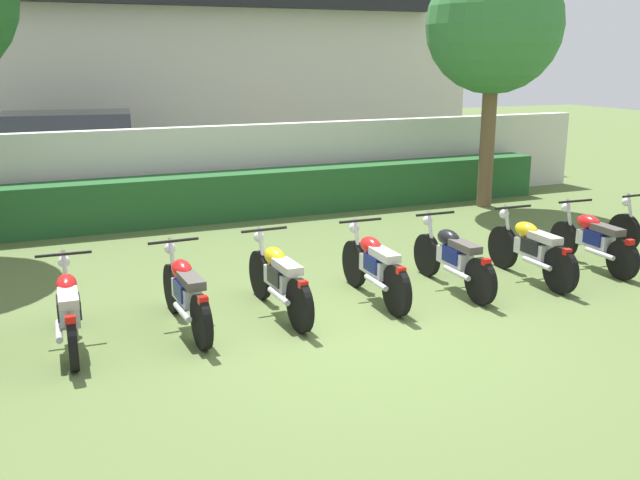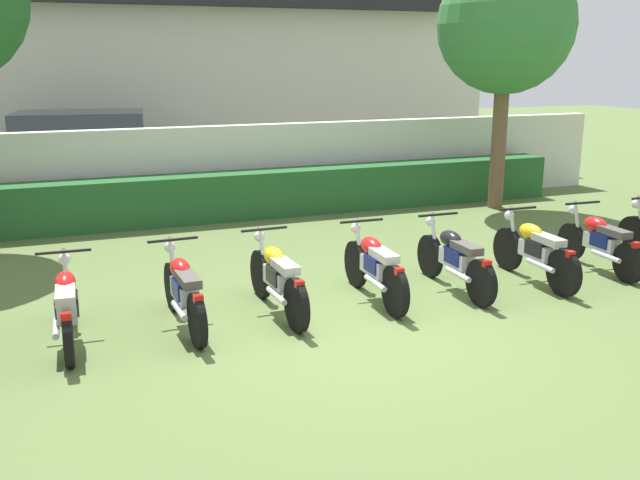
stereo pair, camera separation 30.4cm
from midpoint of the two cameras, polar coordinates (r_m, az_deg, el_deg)
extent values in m
plane|color=#566B38|center=(8.31, 3.78, -7.14)|extent=(60.00, 60.00, 0.00)
cube|color=beige|center=(22.19, -13.08, 16.75)|extent=(18.80, 6.00, 8.13)
cube|color=silver|center=(14.41, -7.69, 5.61)|extent=(17.86, 0.30, 1.73)
cube|color=#235628|center=(13.81, -6.95, 3.50)|extent=(14.29, 0.70, 0.89)
cube|color=navy|center=(16.59, -17.24, 5.82)|extent=(4.71, 2.43, 1.00)
cube|color=#2D333D|center=(16.51, -18.15, 8.60)|extent=(2.90, 2.04, 0.65)
cylinder|color=black|center=(17.53, -11.81, 5.28)|extent=(0.70, 0.31, 0.68)
cylinder|color=black|center=(15.71, -11.58, 4.24)|extent=(0.70, 0.31, 0.68)
cylinder|color=black|center=(17.73, -22.06, 4.62)|extent=(0.70, 0.31, 0.68)
cylinder|color=black|center=(15.93, -22.98, 3.52)|extent=(0.70, 0.31, 0.68)
cylinder|color=brown|center=(15.15, 14.67, 7.58)|extent=(0.30, 0.30, 2.71)
sphere|color=#387A3D|center=(15.06, 15.25, 16.29)|extent=(2.70, 2.70, 2.70)
cylinder|color=black|center=(8.82, -18.55, -4.61)|extent=(0.11, 0.57, 0.57)
cylinder|color=black|center=(7.65, -18.40, -7.56)|extent=(0.11, 0.57, 0.57)
cube|color=silver|center=(8.13, -18.56, -5.11)|extent=(0.22, 0.61, 0.22)
ellipsoid|color=red|center=(8.23, -18.70, -3.21)|extent=(0.24, 0.45, 0.22)
cube|color=#B2ADA3|center=(7.85, -18.66, -4.20)|extent=(0.22, 0.53, 0.10)
cube|color=red|center=(7.45, -18.56, -5.84)|extent=(0.10, 0.08, 0.08)
cylinder|color=silver|center=(8.64, -18.71, -2.79)|extent=(0.06, 0.23, 0.65)
cylinder|color=black|center=(8.47, -18.87, -0.90)|extent=(0.60, 0.06, 0.04)
sphere|color=silver|center=(8.70, -18.81, -1.45)|extent=(0.14, 0.14, 0.14)
cylinder|color=silver|center=(7.94, -19.32, -6.64)|extent=(0.09, 0.55, 0.07)
cube|color=black|center=(8.07, -18.58, -4.89)|extent=(0.25, 0.37, 0.20)
cylinder|color=black|center=(8.97, -10.77, -3.68)|extent=(0.11, 0.61, 0.60)
cylinder|color=black|center=(7.80, -8.69, -6.38)|extent=(0.11, 0.61, 0.60)
cube|color=silver|center=(8.29, -9.76, -4.07)|extent=(0.22, 0.61, 0.22)
ellipsoid|color=red|center=(8.37, -10.11, -2.23)|extent=(0.24, 0.45, 0.22)
cube|color=#4C4742|center=(8.01, -9.44, -3.13)|extent=(0.22, 0.53, 0.10)
cube|color=red|center=(7.61, -8.58, -4.66)|extent=(0.10, 0.08, 0.08)
cylinder|color=silver|center=(8.79, -10.73, -1.87)|extent=(0.06, 0.23, 0.65)
cylinder|color=black|center=(8.62, -10.70, 0.02)|extent=(0.60, 0.06, 0.04)
sphere|color=silver|center=(8.84, -10.95, -0.56)|extent=(0.14, 0.14, 0.14)
cylinder|color=silver|center=(8.07, -10.13, -5.56)|extent=(0.09, 0.55, 0.07)
cube|color=navy|center=(8.22, -9.70, -3.84)|extent=(0.25, 0.37, 0.20)
cylinder|color=black|center=(9.28, -3.82, -2.73)|extent=(0.11, 0.63, 0.63)
cylinder|color=black|center=(8.13, -0.82, -5.23)|extent=(0.11, 0.63, 0.63)
cube|color=silver|center=(8.61, -2.31, -3.05)|extent=(0.22, 0.61, 0.22)
ellipsoid|color=yellow|center=(8.70, -2.72, -1.29)|extent=(0.23, 0.45, 0.22)
cube|color=beige|center=(8.34, -1.77, -2.12)|extent=(0.22, 0.53, 0.10)
cube|color=red|center=(7.95, -0.55, -3.56)|extent=(0.10, 0.08, 0.08)
cylinder|color=silver|center=(9.11, -3.67, -0.97)|extent=(0.06, 0.23, 0.65)
cylinder|color=black|center=(8.95, -3.51, 0.87)|extent=(0.60, 0.06, 0.04)
sphere|color=silver|center=(9.16, -3.91, 0.29)|extent=(0.14, 0.14, 0.14)
cylinder|color=silver|center=(8.39, -2.47, -4.47)|extent=(0.09, 0.55, 0.07)
cube|color=black|center=(8.55, -2.20, -2.82)|extent=(0.25, 0.37, 0.20)
cylinder|color=black|center=(9.72, 3.78, -1.92)|extent=(0.11, 0.63, 0.63)
cylinder|color=black|center=(8.65, 7.03, -4.10)|extent=(0.11, 0.63, 0.63)
cube|color=silver|center=(9.10, 5.46, -2.13)|extent=(0.22, 0.60, 0.22)
ellipsoid|color=red|center=(9.18, 5.05, -0.47)|extent=(0.23, 0.45, 0.22)
cube|color=beige|center=(8.84, 6.12, -1.23)|extent=(0.21, 0.52, 0.10)
cube|color=red|center=(8.48, 7.39, -2.51)|extent=(0.10, 0.08, 0.08)
cylinder|color=silver|center=(9.56, 4.03, -0.22)|extent=(0.06, 0.23, 0.65)
cylinder|color=black|center=(9.40, 4.28, 1.53)|extent=(0.60, 0.05, 0.04)
sphere|color=silver|center=(9.61, 3.78, 0.97)|extent=(0.14, 0.14, 0.14)
cylinder|color=silver|center=(8.87, 5.42, -3.45)|extent=(0.08, 0.55, 0.07)
cube|color=navy|center=(9.04, 5.61, -1.92)|extent=(0.25, 0.37, 0.20)
cylinder|color=black|center=(10.27, 9.63, -1.27)|extent=(0.10, 0.61, 0.61)
cylinder|color=black|center=(9.20, 13.69, -3.36)|extent=(0.10, 0.61, 0.61)
cube|color=silver|center=(9.65, 11.75, -1.48)|extent=(0.21, 0.60, 0.22)
ellipsoid|color=black|center=(9.73, 11.29, 0.08)|extent=(0.23, 0.44, 0.22)
cube|color=#4C4742|center=(9.41, 12.54, -0.61)|extent=(0.21, 0.52, 0.10)
cube|color=red|center=(9.04, 14.14, -1.85)|extent=(0.10, 0.08, 0.08)
cylinder|color=silver|center=(10.12, 9.96, 0.35)|extent=(0.05, 0.23, 0.65)
cylinder|color=black|center=(9.97, 10.29, 2.01)|extent=(0.60, 0.05, 0.04)
sphere|color=silver|center=(10.17, 9.69, 1.47)|extent=(0.14, 0.14, 0.14)
cylinder|color=silver|center=(9.42, 11.88, -2.71)|extent=(0.08, 0.55, 0.07)
cube|color=navy|center=(9.59, 11.92, -1.27)|extent=(0.25, 0.36, 0.20)
cylinder|color=black|center=(10.85, 15.56, -0.69)|extent=(0.11, 0.63, 0.63)
cylinder|color=black|center=(9.89, 19.74, -2.49)|extent=(0.11, 0.63, 0.63)
cube|color=silver|center=(10.28, 17.78, -0.82)|extent=(0.21, 0.60, 0.22)
ellipsoid|color=yellow|center=(10.36, 17.32, 0.64)|extent=(0.23, 0.45, 0.22)
cube|color=#B2ADA3|center=(10.06, 18.66, 0.01)|extent=(0.21, 0.52, 0.10)
cube|color=red|center=(9.74, 20.25, -1.08)|extent=(0.10, 0.08, 0.08)
cylinder|color=silver|center=(10.70, 15.95, 0.84)|extent=(0.06, 0.23, 0.65)
cylinder|color=black|center=(10.56, 16.35, 2.42)|extent=(0.60, 0.05, 0.04)
sphere|color=silver|center=(10.75, 15.68, 1.91)|extent=(0.14, 0.14, 0.14)
cylinder|color=silver|center=(10.06, 18.03, -1.95)|extent=(0.08, 0.55, 0.07)
cube|color=black|center=(10.23, 17.97, -0.62)|extent=(0.25, 0.37, 0.20)
cylinder|color=black|center=(11.72, 20.16, -0.10)|extent=(0.12, 0.57, 0.57)
cylinder|color=black|center=(10.81, 24.22, -1.68)|extent=(0.12, 0.57, 0.57)
cube|color=silver|center=(11.18, 22.35, -0.19)|extent=(0.23, 0.61, 0.22)
ellipsoid|color=red|center=(11.26, 21.90, 1.15)|extent=(0.24, 0.45, 0.22)
cube|color=#4C4742|center=(10.97, 23.22, 0.59)|extent=(0.22, 0.53, 0.10)
cube|color=red|center=(10.67, 24.74, -0.38)|extent=(0.10, 0.08, 0.08)
cylinder|color=silver|center=(11.58, 20.57, 1.32)|extent=(0.06, 0.23, 0.65)
cylinder|color=black|center=(11.44, 20.99, 2.78)|extent=(0.60, 0.06, 0.04)
sphere|color=silver|center=(11.62, 20.31, 2.30)|extent=(0.14, 0.14, 0.14)
cylinder|color=silver|center=(10.96, 22.64, -1.21)|extent=(0.09, 0.55, 0.07)
cube|color=navy|center=(11.13, 22.54, 0.00)|extent=(0.26, 0.37, 0.20)
cylinder|color=black|center=(12.40, 24.43, 0.36)|extent=(0.10, 0.61, 0.61)
cylinder|color=silver|center=(12.28, 24.88, 1.71)|extent=(0.05, 0.23, 0.65)
sphere|color=silver|center=(12.32, 24.60, 2.63)|extent=(0.14, 0.14, 0.14)
camera|label=1|loc=(0.15, -89.03, 0.25)|focal=40.02mm
camera|label=2|loc=(0.15, 90.97, -0.25)|focal=40.02mm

